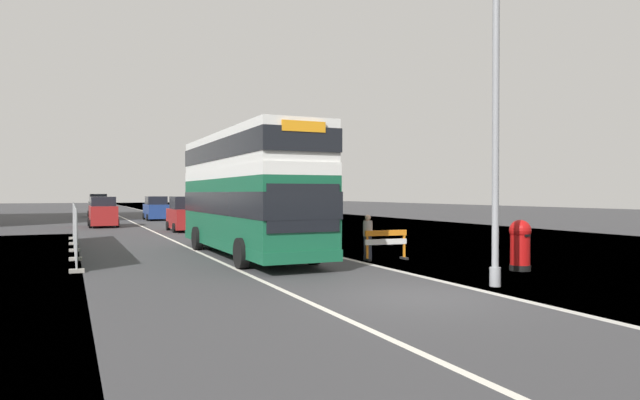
% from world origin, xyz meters
% --- Properties ---
extents(ground, '(140.00, 280.00, 0.10)m').
position_xyz_m(ground, '(0.53, 0.09, -0.05)').
color(ground, '#38383A').
extents(double_decker_bus, '(2.88, 11.36, 4.71)m').
position_xyz_m(double_decker_bus, '(-1.18, 9.94, 2.51)').
color(double_decker_bus, '#145638').
rests_on(double_decker_bus, ground).
extents(lamppost_foreground, '(0.29, 0.70, 8.03)m').
position_xyz_m(lamppost_foreground, '(2.66, 0.45, 3.78)').
color(lamppost_foreground, gray).
rests_on(lamppost_foreground, ground).
extents(red_pillar_postbox, '(0.67, 0.67, 1.60)m').
position_xyz_m(red_pillar_postbox, '(5.45, 2.46, 0.87)').
color(red_pillar_postbox, black).
rests_on(red_pillar_postbox, ground).
extents(roadworks_barrier, '(1.66, 0.58, 1.08)m').
position_xyz_m(roadworks_barrier, '(3.04, 6.59, 0.67)').
color(roadworks_barrier, orange).
rests_on(roadworks_barrier, ground).
extents(construction_site_fence, '(0.44, 13.80, 1.96)m').
position_xyz_m(construction_site_fence, '(-7.27, 14.44, 0.93)').
color(construction_site_fence, '#A8AAAD').
rests_on(construction_site_fence, ground).
extents(car_oncoming_near, '(1.96, 3.97, 2.22)m').
position_xyz_m(car_oncoming_near, '(-0.69, 25.22, 1.03)').
color(car_oncoming_near, maroon).
rests_on(car_oncoming_near, ground).
extents(car_receding_mid, '(1.98, 4.44, 2.18)m').
position_xyz_m(car_receding_mid, '(-5.24, 32.32, 1.03)').
color(car_receding_mid, maroon).
rests_on(car_receding_mid, ground).
extents(car_receding_far, '(2.01, 4.39, 2.14)m').
position_xyz_m(car_receding_far, '(-0.28, 41.20, 1.01)').
color(car_receding_far, navy).
rests_on(car_receding_far, ground).
extents(car_far_side, '(1.92, 4.20, 2.35)m').
position_xyz_m(car_far_side, '(-4.75, 50.64, 1.10)').
color(car_far_side, gray).
rests_on(car_far_side, ground).
extents(pedestrian_at_kerb, '(0.34, 0.34, 1.65)m').
position_xyz_m(pedestrian_at_kerb, '(2.43, 6.83, 0.83)').
color(pedestrian_at_kerb, '#2D3342').
rests_on(pedestrian_at_kerb, ground).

